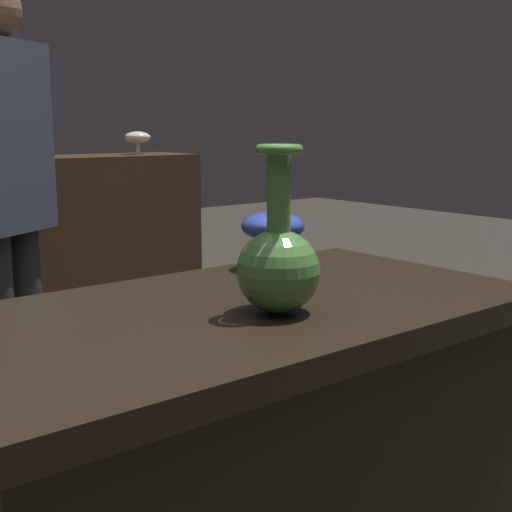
% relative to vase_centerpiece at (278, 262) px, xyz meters
% --- Properties ---
extents(display_plinth, '(1.20, 0.64, 0.80)m').
position_rel_vase_centerpiece_xyz_m(display_plinth, '(-0.03, 0.09, -0.49)').
color(display_plinth, black).
rests_on(display_plinth, ground_plane).
extents(vase_centerpiece, '(0.15, 0.15, 0.30)m').
position_rel_vase_centerpiece_xyz_m(vase_centerpiece, '(0.00, 0.00, 0.00)').
color(vase_centerpiece, '#477A38').
rests_on(vase_centerpiece, display_plinth).
extents(vase_tall_behind, '(0.15, 0.15, 0.14)m').
position_rel_vase_centerpiece_xyz_m(vase_tall_behind, '(0.25, 0.31, 0.01)').
color(vase_tall_behind, '#2D429E').
rests_on(vase_tall_behind, display_plinth).
extents(shelf_vase_far_right, '(0.13, 0.13, 0.12)m').
position_rel_vase_centerpiece_xyz_m(shelf_vase_far_right, '(1.01, 2.28, 0.18)').
color(shelf_vase_far_right, silver).
rests_on(shelf_vase_far_right, back_display_shelf).
extents(visitor_center_back, '(0.41, 0.32, 1.59)m').
position_rel_vase_centerpiece_xyz_m(visitor_center_back, '(0.01, 1.41, 0.04)').
color(visitor_center_back, '#232328').
rests_on(visitor_center_back, ground_plane).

